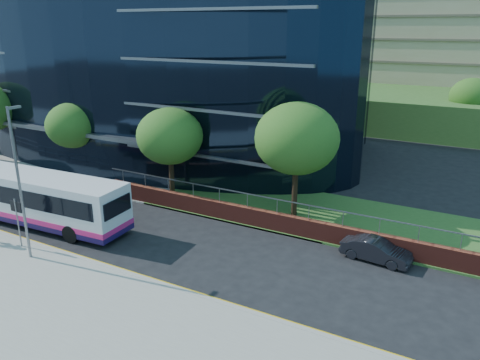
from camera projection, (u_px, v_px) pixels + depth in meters
The scene contains 13 objects.
far_forecourt at pixel (67, 165), 41.34m from camera, with size 50.00×8.00×0.10m, color gray.
grass_verge at pixel (426, 235), 27.61m from camera, with size 36.00×8.00×0.12m, color #2D511E.
glass_office at pixel (151, 66), 46.11m from camera, with size 44.00×23.10×16.00m.
retaining_wall at pixel (342, 236), 26.19m from camera, with size 34.00×0.40×2.11m.
guard_railings at pixel (11, 165), 38.69m from camera, with size 24.00×0.05×1.10m.
street_sign at pixel (17, 213), 25.41m from camera, with size 0.85×0.09×2.80m.
tree_far_b at pixel (73, 125), 37.41m from camera, with size 4.29×4.29×6.05m.
tree_far_c at pixel (170, 136), 32.31m from camera, with size 4.62×4.62×6.51m.
tree_far_d at pixel (297, 139), 28.82m from camera, with size 5.28×5.28×7.44m.
tree_dist_e at pixel (472, 96), 50.31m from camera, with size 4.62×4.62×6.51m.
streetlight_east at pixel (19, 180), 23.51m from camera, with size 0.15×0.77×8.00m.
city_bus at pixel (42, 199), 28.61m from camera, with size 12.00×3.49×3.21m.
parked_car at pixel (376, 250), 24.56m from camera, with size 1.27×3.65×1.20m, color black.
Camera 1 is at (26.51, -16.36, 11.85)m, focal length 35.00 mm.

